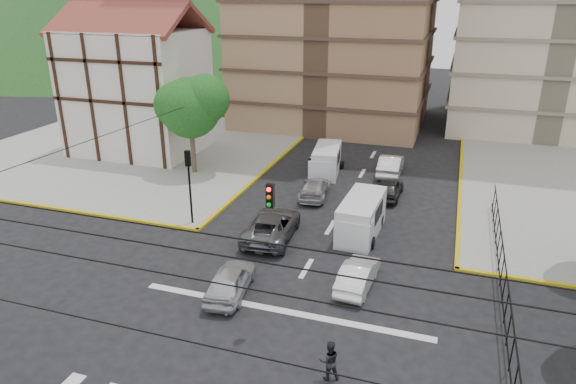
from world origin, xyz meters
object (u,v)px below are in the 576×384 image
at_px(car_silver_front_left, 230,280).
at_px(pedestrian_crosswalk, 329,361).
at_px(traffic_light_nw, 189,175).
at_px(car_white_front_right, 358,275).
at_px(van_right_lane, 360,219).
at_px(van_left_lane, 326,162).

distance_m(car_silver_front_left, pedestrian_crosswalk, 6.83).
xyz_separation_m(traffic_light_nw, pedestrian_crosswalk, (10.73, -9.98, -2.35)).
xyz_separation_m(car_white_front_right, pedestrian_crosswalk, (0.21, -6.33, 0.14)).
height_order(van_right_lane, pedestrian_crosswalk, van_right_lane).
distance_m(traffic_light_nw, car_silver_front_left, 8.30).
xyz_separation_m(car_silver_front_left, pedestrian_crosswalk, (5.57, -3.95, 0.09)).
height_order(van_right_lane, car_white_front_right, van_right_lane).
relative_size(van_right_lane, van_left_lane, 1.03).
bearing_deg(car_white_front_right, traffic_light_nw, -15.53).
height_order(traffic_light_nw, pedestrian_crosswalk, traffic_light_nw).
relative_size(van_right_lane, car_white_front_right, 1.29).
height_order(traffic_light_nw, van_left_lane, traffic_light_nw).
height_order(car_white_front_right, pedestrian_crosswalk, pedestrian_crosswalk).
distance_m(car_silver_front_left, car_white_front_right, 5.87).
distance_m(van_right_lane, car_white_front_right, 5.37).
distance_m(traffic_light_nw, van_left_lane, 12.51).
xyz_separation_m(van_right_lane, car_white_front_right, (0.90, -5.28, -0.43)).
relative_size(traffic_light_nw, car_silver_front_left, 1.11).
relative_size(van_right_lane, car_silver_front_left, 1.23).
bearing_deg(van_right_lane, traffic_light_nw, -168.06).
relative_size(traffic_light_nw, van_right_lane, 0.90).
height_order(van_right_lane, car_silver_front_left, van_right_lane).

